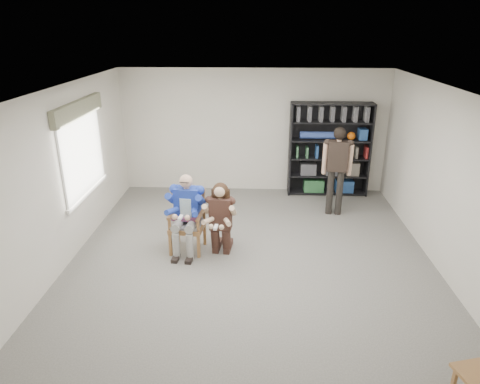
# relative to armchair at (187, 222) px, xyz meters

# --- Properties ---
(room_shell) EXTENTS (6.00, 7.00, 2.80)m
(room_shell) POSITION_rel_armchair_xyz_m (1.10, -0.48, 0.87)
(room_shell) COLOR white
(room_shell) RESTS_ON ground
(floor) EXTENTS (6.00, 7.00, 0.01)m
(floor) POSITION_rel_armchair_xyz_m (1.10, -0.48, -0.53)
(floor) COLOR #5F5E58
(floor) RESTS_ON ground
(window_left) EXTENTS (0.16, 2.00, 1.75)m
(window_left) POSITION_rel_armchair_xyz_m (-1.85, 0.52, 1.10)
(window_left) COLOR silver
(window_left) RESTS_ON room_shell
(armchair) EXTENTS (0.68, 0.66, 1.06)m
(armchair) POSITION_rel_armchair_xyz_m (0.00, 0.00, 0.00)
(armchair) COLOR #9E6D43
(armchair) RESTS_ON floor
(seated_man) EXTENTS (0.68, 0.89, 1.38)m
(seated_man) POSITION_rel_armchair_xyz_m (0.00, 0.00, 0.16)
(seated_man) COLOR #1E2E96
(seated_man) RESTS_ON floor
(kneeling_woman) EXTENTS (0.62, 0.90, 1.27)m
(kneeling_woman) POSITION_rel_armchair_xyz_m (0.58, -0.12, 0.10)
(kneeling_woman) COLOR #351E19
(kneeling_woman) RESTS_ON floor
(bookshelf) EXTENTS (1.80, 0.38, 2.10)m
(bookshelf) POSITION_rel_armchair_xyz_m (2.80, 2.80, 0.52)
(bookshelf) COLOR black
(bookshelf) RESTS_ON floor
(standing_man) EXTENTS (0.60, 0.38, 1.82)m
(standing_man) POSITION_rel_armchair_xyz_m (2.77, 1.65, 0.38)
(standing_man) COLOR black
(standing_man) RESTS_ON floor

